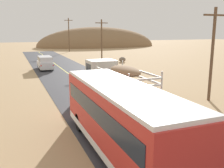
% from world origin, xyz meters
% --- Properties ---
extents(ground_plane, '(240.00, 240.00, 0.00)m').
position_xyz_m(ground_plane, '(0.00, 0.00, 0.00)').
color(ground_plane, tan).
extents(road_surface, '(8.00, 120.00, 0.02)m').
position_xyz_m(road_surface, '(0.00, 0.00, 0.01)').
color(road_surface, '#38383D').
rests_on(road_surface, ground).
extents(road_centre_line, '(0.16, 117.60, 0.00)m').
position_xyz_m(road_centre_line, '(0.00, 0.00, 0.02)').
color(road_centre_line, '#D8CC4C').
rests_on(road_centre_line, road_surface).
extents(livestock_truck, '(2.53, 9.70, 3.02)m').
position_xyz_m(livestock_truck, '(0.91, 8.44, 1.79)').
color(livestock_truck, silver).
rests_on(livestock_truck, road_surface).
extents(bus, '(2.54, 10.00, 3.21)m').
position_xyz_m(bus, '(-2.47, -1.67, 1.75)').
color(bus, red).
rests_on(bus, road_surface).
extents(car_far, '(1.90, 4.62, 1.93)m').
position_xyz_m(car_far, '(-2.35, 26.07, 1.09)').
color(car_far, silver).
rests_on(car_far, road_surface).
extents(power_pole_near, '(2.20, 0.24, 7.39)m').
position_xyz_m(power_pole_near, '(7.96, 4.02, 3.98)').
color(power_pole_near, brown).
rests_on(power_pole_near, ground).
extents(power_pole_mid, '(2.20, 0.24, 7.49)m').
position_xyz_m(power_pole_mid, '(7.96, 30.44, 4.03)').
color(power_pole_mid, brown).
rests_on(power_pole_mid, ground).
extents(power_pole_far, '(2.20, 0.24, 8.85)m').
position_xyz_m(power_pole_far, '(7.96, 56.86, 4.72)').
color(power_pole_far, brown).
rests_on(power_pole_far, ground).
extents(boulder_near_shoulder, '(1.20, 1.25, 0.91)m').
position_xyz_m(boulder_near_shoulder, '(11.81, 30.18, 0.45)').
color(boulder_near_shoulder, '#756656').
rests_on(boulder_near_shoulder, ground).
extents(distant_hill, '(42.85, 21.73, 13.67)m').
position_xyz_m(distant_hill, '(22.29, 75.34, 0.00)').
color(distant_hill, olive).
rests_on(distant_hill, ground).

